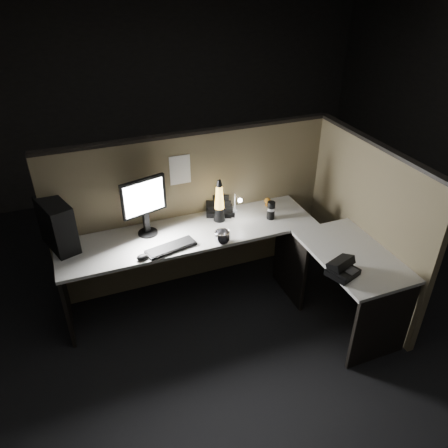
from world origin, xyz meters
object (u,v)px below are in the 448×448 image
object	(u,v)px
monitor	(144,201)
keyboard	(171,248)
lava_lamp	(219,204)
pc_tower	(57,225)
desk_phone	(342,269)

from	to	relation	value
monitor	keyboard	size ratio (longest dim) A/B	1.22
monitor	lava_lamp	world-z (taller)	monitor
keyboard	lava_lamp	world-z (taller)	lava_lamp
pc_tower	desk_phone	size ratio (longest dim) A/B	1.57
lava_lamp	desk_phone	distance (m)	1.24
pc_tower	lava_lamp	size ratio (longest dim) A/B	1.03
desk_phone	lava_lamp	bearing A→B (deg)	98.30
monitor	keyboard	distance (m)	0.46
monitor	lava_lamp	distance (m)	0.68
desk_phone	keyboard	bearing A→B (deg)	124.55
monitor	keyboard	world-z (taller)	monitor
keyboard	desk_phone	size ratio (longest dim) A/B	1.60
pc_tower	keyboard	xyz separation A→B (m)	(0.85, -0.37, -0.20)
pc_tower	lava_lamp	distance (m)	1.39
pc_tower	monitor	distance (m)	0.73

